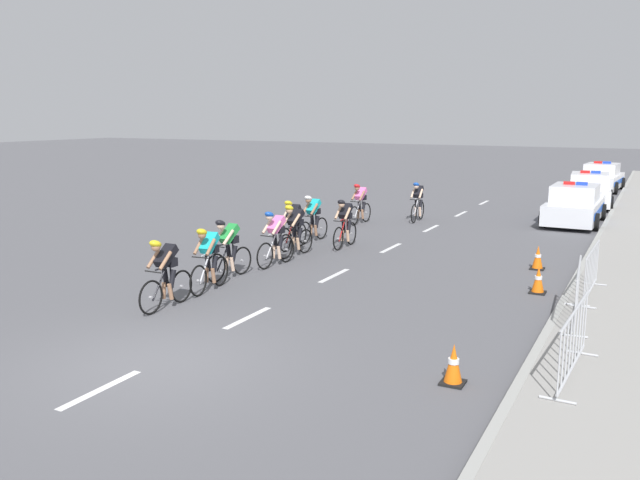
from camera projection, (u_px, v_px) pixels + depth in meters
name	position (u px, v px, depth m)	size (l,w,h in m)	color
ground_plane	(157.00, 362.00, 10.99)	(160.00, 160.00, 0.00)	#56565B
kerb_edge	(595.00, 244.00, 20.71)	(0.16, 60.00, 0.13)	#9E9E99
lane_markings_centre	(391.00, 248.00, 20.37)	(0.14, 25.60, 0.01)	white
cyclist_lead	(165.00, 272.00, 13.87)	(0.42, 1.72, 1.56)	black
cyclist_second	(209.00, 258.00, 15.25)	(0.45, 1.72, 1.56)	black
cyclist_third	(228.00, 248.00, 16.44)	(0.45, 1.72, 1.56)	black
cyclist_fourth	(275.00, 237.00, 17.82)	(0.44, 1.72, 1.56)	black
cyclist_fifth	(295.00, 230.00, 19.05)	(0.45, 1.72, 1.56)	black
cyclist_sixth	(293.00, 224.00, 20.06)	(0.42, 1.72, 1.56)	black
cyclist_seventh	(345.00, 223.00, 20.28)	(0.42, 1.72, 1.56)	black
cyclist_eighth	(313.00, 218.00, 21.25)	(0.44, 1.72, 1.56)	black
cyclist_ninth	(360.00, 203.00, 24.74)	(0.43, 1.72, 1.56)	black
cyclist_tenth	(418.00, 201.00, 25.33)	(0.43, 1.72, 1.56)	black
police_car_nearest	(574.00, 206.00, 24.77)	(2.03, 4.42, 1.59)	silver
police_car_second	(589.00, 191.00, 29.62)	(2.26, 4.53, 1.59)	white
police_car_third	(601.00, 178.00, 35.47)	(2.23, 4.51, 1.59)	white
crowd_barrier_front	(573.00, 343.00, 10.00)	(0.60, 2.32, 1.07)	#B7BABF
crowd_barrier_middle	(577.00, 294.00, 12.73)	(0.66, 2.32, 1.07)	#B7BABF
crowd_barrier_rear	(591.00, 272.00, 14.47)	(0.55, 2.32, 1.07)	#B7BABF
traffic_cone_near	(453.00, 365.00, 10.04)	(0.36, 0.36, 0.64)	black
traffic_cone_mid	(538.00, 258.00, 17.51)	(0.36, 0.36, 0.64)	black
traffic_cone_far	(538.00, 280.00, 15.16)	(0.36, 0.36, 0.64)	black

